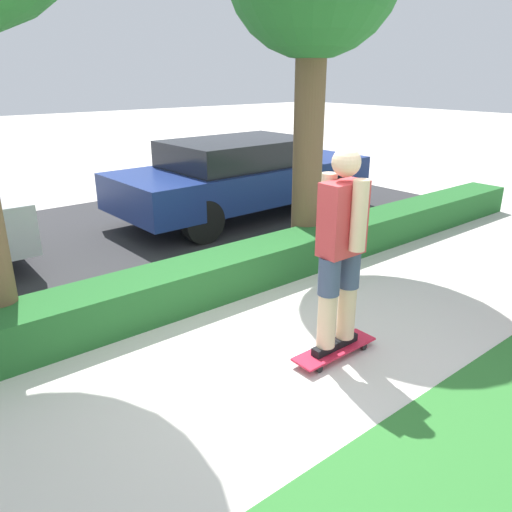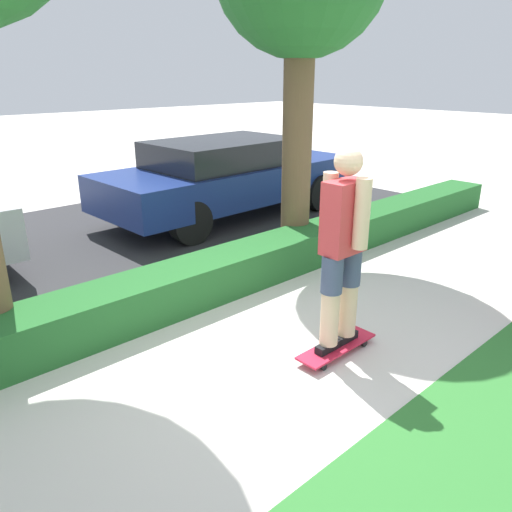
{
  "view_description": "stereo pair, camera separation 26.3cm",
  "coord_description": "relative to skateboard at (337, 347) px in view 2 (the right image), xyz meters",
  "views": [
    {
      "loc": [
        -2.52,
        -2.73,
        2.39
      ],
      "look_at": [
        0.19,
        0.6,
        0.8
      ],
      "focal_mm": 35.0,
      "sensor_mm": 36.0,
      "label": 1
    },
    {
      "loc": [
        -2.72,
        -2.56,
        2.39
      ],
      "look_at": [
        0.19,
        0.6,
        0.8
      ],
      "focal_mm": 35.0,
      "sensor_mm": 36.0,
      "label": 2
    }
  ],
  "objects": [
    {
      "name": "ground_plane",
      "position": [
        -0.47,
        0.17,
        -0.07
      ],
      "size": [
        60.0,
        60.0,
        0.0
      ],
      "primitive_type": "plane",
      "color": "beige"
    },
    {
      "name": "street_asphalt",
      "position": [
        -0.47,
        4.37,
        -0.06
      ],
      "size": [
        13.04,
        5.0,
        0.01
      ],
      "color": "#2D2D30",
      "rests_on": "ground_plane"
    },
    {
      "name": "hedge_row",
      "position": [
        -0.47,
        1.77,
        0.16
      ],
      "size": [
        13.04,
        0.6,
        0.45
      ],
      "color": "#236028",
      "rests_on": "ground_plane"
    },
    {
      "name": "skateboard",
      "position": [
        0.0,
        0.0,
        0.0
      ],
      "size": [
        0.85,
        0.24,
        0.08
      ],
      "color": "red",
      "rests_on": "ground_plane"
    },
    {
      "name": "skater_person",
      "position": [
        0.0,
        0.0,
        0.96
      ],
      "size": [
        0.51,
        0.45,
        1.76
      ],
      "color": "black",
      "rests_on": "skateboard"
    },
    {
      "name": "parked_car_middle",
      "position": [
        2.25,
        4.23,
        0.65
      ],
      "size": [
        4.67,
        1.92,
        1.33
      ],
      "rotation": [
        0.0,
        0.0,
        0.03
      ],
      "color": "navy",
      "rests_on": "ground_plane"
    }
  ]
}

